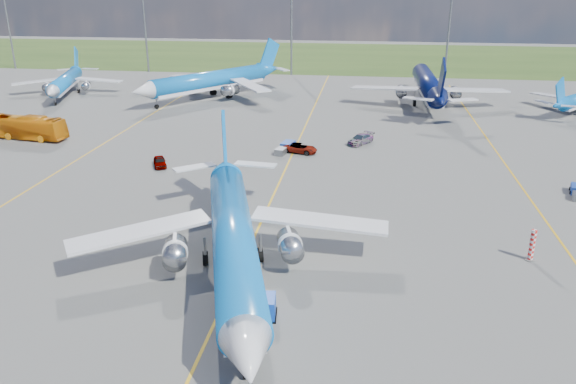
# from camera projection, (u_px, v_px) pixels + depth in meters

# --- Properties ---
(ground) EXTENTS (400.00, 400.00, 0.00)m
(ground) POSITION_uv_depth(u_px,v_px,m) (233.00, 283.00, 47.46)
(ground) COLOR #595956
(ground) RESTS_ON ground
(grass_strip) EXTENTS (400.00, 80.00, 0.01)m
(grass_strip) POSITION_uv_depth(u_px,v_px,m) (337.00, 56.00, 186.25)
(grass_strip) COLOR #2D4719
(grass_strip) RESTS_ON ground
(taxiway_lines) EXTENTS (60.25, 160.00, 0.02)m
(taxiway_lines) POSITION_uv_depth(u_px,v_px,m) (283.00, 177.00, 73.07)
(taxiway_lines) COLOR gold
(taxiway_lines) RESTS_ON ground
(floodlight_masts) EXTENTS (202.20, 0.50, 22.70)m
(floodlight_masts) POSITION_uv_depth(u_px,v_px,m) (369.00, 27.00, 143.46)
(floodlight_masts) COLOR slate
(floodlight_masts) RESTS_ON ground
(warning_post) EXTENTS (0.50, 0.50, 3.00)m
(warning_post) POSITION_uv_depth(u_px,v_px,m) (532.00, 245.00, 50.91)
(warning_post) COLOR red
(warning_post) RESTS_ON ground
(bg_jet_nw) EXTENTS (33.98, 39.25, 8.72)m
(bg_jet_nw) POSITION_uv_depth(u_px,v_px,m) (67.00, 95.00, 124.27)
(bg_jet_nw) COLOR blue
(bg_jet_nw) RESTS_ON ground
(bg_jet_nnw) EXTENTS (50.28, 52.92, 11.04)m
(bg_jet_nnw) POSITION_uv_depth(u_px,v_px,m) (211.00, 98.00, 120.82)
(bg_jet_nnw) COLOR blue
(bg_jet_nnw) RESTS_ON ground
(bg_jet_n) EXTENTS (33.91, 44.13, 11.42)m
(bg_jet_n) POSITION_uv_depth(u_px,v_px,m) (426.00, 103.00, 116.17)
(bg_jet_n) COLOR #071040
(bg_jet_n) RESTS_ON ground
(main_airliner) EXTENTS (40.58, 47.09, 10.51)m
(main_airliner) POSITION_uv_depth(u_px,v_px,m) (235.00, 276.00, 48.66)
(main_airliner) COLOR blue
(main_airliner) RESTS_ON ground
(uld_container) EXTENTS (1.81, 2.17, 1.61)m
(uld_container) POSITION_uv_depth(u_px,v_px,m) (265.00, 306.00, 42.65)
(uld_container) COLOR #0B37A6
(uld_container) RESTS_ON ground
(apron_bus) EXTENTS (13.68, 4.93, 3.73)m
(apron_bus) POSITION_uv_depth(u_px,v_px,m) (27.00, 128.00, 89.69)
(apron_bus) COLOR orange
(apron_bus) RESTS_ON ground
(service_car_a) EXTENTS (3.13, 4.30, 1.36)m
(service_car_a) POSITION_uv_depth(u_px,v_px,m) (160.00, 162.00, 76.83)
(service_car_a) COLOR #999999
(service_car_a) RESTS_ON ground
(service_car_b) EXTENTS (5.52, 3.49, 1.42)m
(service_car_b) POSITION_uv_depth(u_px,v_px,m) (300.00, 148.00, 82.86)
(service_car_b) COLOR #999999
(service_car_b) RESTS_ON ground
(service_car_c) EXTENTS (4.60, 5.52, 1.51)m
(service_car_c) POSITION_uv_depth(u_px,v_px,m) (361.00, 139.00, 87.37)
(service_car_c) COLOR #999999
(service_car_c) RESTS_ON ground
(baggage_tug_c) EXTENTS (2.50, 5.49, 1.19)m
(baggage_tug_c) POSITION_uv_depth(u_px,v_px,m) (285.00, 148.00, 83.66)
(baggage_tug_c) COLOR #1A41A0
(baggage_tug_c) RESTS_ON ground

